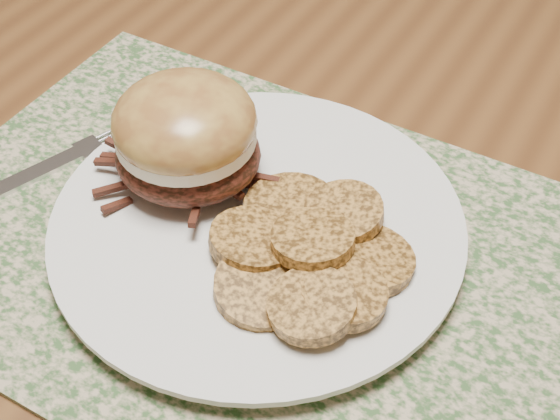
% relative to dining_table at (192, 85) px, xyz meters
% --- Properties ---
extents(dining_table, '(1.50, 0.90, 0.75)m').
position_rel_dining_table_xyz_m(dining_table, '(0.00, 0.00, 0.00)').
color(dining_table, brown).
rests_on(dining_table, ground).
extents(placemat, '(0.45, 0.33, 0.00)m').
position_rel_dining_table_xyz_m(placemat, '(0.20, -0.22, 0.08)').
color(placemat, '#35562C').
rests_on(placemat, dining_table).
extents(dinner_plate, '(0.26, 0.26, 0.02)m').
position_rel_dining_table_xyz_m(dinner_plate, '(0.20, -0.21, 0.09)').
color(dinner_plate, silver).
rests_on(dinner_plate, placemat).
extents(pork_sandwich, '(0.12, 0.12, 0.08)m').
position_rel_dining_table_xyz_m(pork_sandwich, '(0.14, -0.20, 0.14)').
color(pork_sandwich, black).
rests_on(pork_sandwich, dinner_plate).
extents(roasted_potatoes, '(0.15, 0.14, 0.03)m').
position_rel_dining_table_xyz_m(roasted_potatoes, '(0.25, -0.22, 0.11)').
color(roasted_potatoes, '#B07833').
rests_on(roasted_potatoes, dinner_plate).
extents(fork, '(0.07, 0.16, 0.00)m').
position_rel_dining_table_xyz_m(fork, '(0.03, -0.24, 0.09)').
color(fork, silver).
rests_on(fork, placemat).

